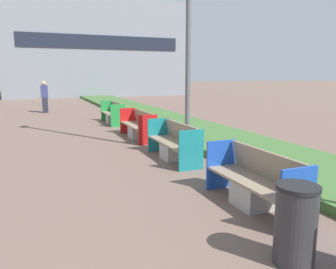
{
  "coord_description": "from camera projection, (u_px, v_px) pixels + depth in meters",
  "views": [
    {
      "loc": [
        -2.36,
        2.77,
        2.17
      ],
      "look_at": [
        0.9,
        10.62,
        0.6
      ],
      "focal_mm": 35.0,
      "sensor_mm": 36.0,
      "label": 1
    }
  ],
  "objects": [
    {
      "name": "litter_bin",
      "position": [
        296.0,
        225.0,
        3.74
      ],
      "size": [
        0.49,
        0.49,
        0.95
      ],
      "color": "#2D2D30",
      "rests_on": "ground"
    },
    {
      "name": "bench_blue_frame",
      "position": [
        254.0,
        185.0,
        5.4
      ],
      "size": [
        0.65,
        2.01,
        0.94
      ],
      "color": "#ADA8A0",
      "rests_on": "ground"
    },
    {
      "name": "planter_grass_strip",
      "position": [
        216.0,
        138.0,
        10.85
      ],
      "size": [
        2.8,
        120.0,
        0.18
      ],
      "color": "#426B33",
      "rests_on": "ground"
    },
    {
      "name": "building_backdrop",
      "position": [
        96.0,
        50.0,
        33.24
      ],
      "size": [
        17.48,
        6.81,
        9.23
      ],
      "color": "gray",
      "rests_on": "ground"
    },
    {
      "name": "pedestrian_walking",
      "position": [
        44.0,
        97.0,
        18.51
      ],
      "size": [
        0.53,
        0.24,
        1.79
      ],
      "color": "#232633",
      "rests_on": "ground"
    },
    {
      "name": "bench_green_frame",
      "position": [
        113.0,
        115.0,
        14.54
      ],
      "size": [
        0.65,
        2.04,
        0.94
      ],
      "color": "#ADA8A0",
      "rests_on": "ground"
    },
    {
      "name": "bench_teal_frame",
      "position": [
        174.0,
        145.0,
        8.41
      ],
      "size": [
        0.65,
        2.14,
        0.94
      ],
      "color": "#ADA8A0",
      "rests_on": "ground"
    },
    {
      "name": "bench_red_frame",
      "position": [
        138.0,
        127.0,
        11.19
      ],
      "size": [
        0.65,
        2.27,
        0.94
      ],
      "color": "#ADA8A0",
      "rests_on": "ground"
    }
  ]
}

